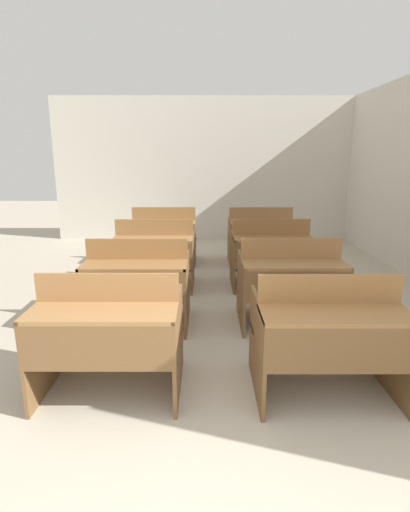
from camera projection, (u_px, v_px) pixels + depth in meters
name	position (u px, v px, depth m)	size (l,w,h in m)	color
wall_back	(205.00, 170.00, 8.50)	(6.34, 0.06, 2.98)	beige
bench_front_left	(111.00, 333.00, 3.03)	(1.06, 0.81, 0.96)	brown
bench_front_right	(329.00, 335.00, 2.99)	(1.06, 0.81, 0.96)	brown
bench_second_left	(139.00, 282.00, 4.24)	(1.06, 0.81, 0.96)	brown
bench_second_right	(291.00, 282.00, 4.26)	(1.06, 0.81, 0.96)	brown
bench_third_left	(156.00, 253.00, 5.49)	(1.06, 0.81, 0.96)	brown
bench_third_right	(272.00, 253.00, 5.52)	(1.06, 0.81, 0.96)	brown
bench_back_left	(165.00, 235.00, 6.76)	(1.06, 0.81, 0.96)	brown
bench_back_right	(262.00, 235.00, 6.74)	(1.06, 0.81, 0.96)	brown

